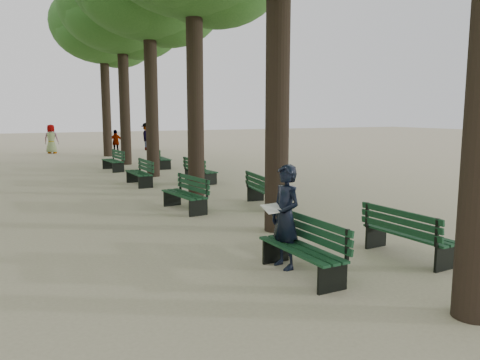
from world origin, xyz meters
name	(u,v)px	position (x,y,z in m)	size (l,w,h in m)	color
ground	(291,285)	(0.00, 0.00, 0.00)	(120.00, 120.00, 0.00)	#B9AF8C
tree_central_4	(121,8)	(1.50, 18.00, 7.65)	(6.00, 6.00, 9.95)	#33261C
tree_central_5	(103,25)	(1.50, 23.00, 7.65)	(6.00, 6.00, 9.95)	#33261C
bench_left_0	(301,260)	(0.37, 0.27, 0.27)	(0.62, 1.82, 0.92)	black
bench_left_1	(184,201)	(0.37, 5.93, 0.27)	(0.79, 1.86, 0.92)	black
bench_left_2	(139,178)	(0.37, 10.86, 0.27)	(0.64, 1.82, 0.92)	black
bench_left_3	(113,165)	(0.37, 15.67, 0.27)	(0.75, 1.85, 0.92)	black
bench_right_0	(408,243)	(2.63, 0.21, 0.27)	(0.68, 1.83, 0.92)	black
bench_right_1	(265,196)	(2.63, 5.53, 0.27)	(0.80, 1.86, 0.92)	black
bench_right_2	(200,175)	(2.63, 10.56, 0.27)	(0.77, 1.85, 0.92)	black
bench_right_3	(161,162)	(2.63, 15.73, 0.27)	(0.62, 1.81, 0.92)	black
man_with_map	(285,217)	(0.35, 0.74, 0.88)	(0.64, 0.73, 1.77)	black
pedestrian_b	(147,136)	(4.79, 26.39, 0.96)	(1.24, 0.38, 1.92)	#262628
pedestrian_d	(51,139)	(-1.40, 26.53, 0.93)	(0.91, 0.37, 1.86)	#262628
pedestrian_c	(116,142)	(2.12, 23.63, 0.78)	(0.91, 0.31, 1.56)	#262628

